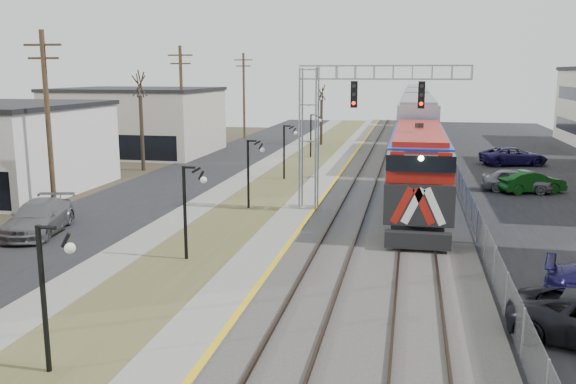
# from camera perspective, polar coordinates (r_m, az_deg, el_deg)

# --- Properties ---
(street_west) EXTENTS (7.00, 120.00, 0.04)m
(street_west) POSITION_cam_1_polar(r_m,az_deg,el_deg) (44.16, -10.75, 0.85)
(street_west) COLOR black
(street_west) RESTS_ON ground
(sidewalk) EXTENTS (2.00, 120.00, 0.08)m
(sidewalk) POSITION_cam_1_polar(r_m,az_deg,el_deg) (42.67, -5.15, 0.67)
(sidewalk) COLOR gray
(sidewalk) RESTS_ON ground
(grass_median) EXTENTS (4.00, 120.00, 0.06)m
(grass_median) POSITION_cam_1_polar(r_m,az_deg,el_deg) (41.93, -1.21, 0.51)
(grass_median) COLOR brown
(grass_median) RESTS_ON ground
(platform) EXTENTS (2.00, 120.00, 0.24)m
(platform) POSITION_cam_1_polar(r_m,az_deg,el_deg) (41.36, 2.85, 0.48)
(platform) COLOR gray
(platform) RESTS_ON ground
(ballast_bed) EXTENTS (8.00, 120.00, 0.20)m
(ballast_bed) POSITION_cam_1_polar(r_m,az_deg,el_deg) (40.93, 9.78, 0.19)
(ballast_bed) COLOR #595651
(ballast_bed) RESTS_ON ground
(platform_edge) EXTENTS (0.24, 120.00, 0.01)m
(platform_edge) POSITION_cam_1_polar(r_m,az_deg,el_deg) (41.22, 4.06, 0.61)
(platform_edge) COLOR gold
(platform_edge) RESTS_ON platform
(track_near) EXTENTS (1.58, 120.00, 0.15)m
(track_near) POSITION_cam_1_polar(r_m,az_deg,el_deg) (41.00, 6.99, 0.54)
(track_near) COLOR #2D2119
(track_near) RESTS_ON ballast_bed
(track_far) EXTENTS (1.58, 120.00, 0.15)m
(track_far) POSITION_cam_1_polar(r_m,az_deg,el_deg) (40.89, 11.89, 0.35)
(track_far) COLOR #2D2119
(track_far) RESTS_ON ballast_bed
(train) EXTENTS (3.00, 85.85, 5.33)m
(train) POSITION_cam_1_polar(r_m,az_deg,el_deg) (70.32, 11.89, 6.94)
(train) COLOR #1537B2
(train) RESTS_ON ground
(signal_gantry) EXTENTS (9.00, 1.07, 8.15)m
(signal_gantry) POSITION_cam_1_polar(r_m,az_deg,el_deg) (33.49, 4.90, 7.39)
(signal_gantry) COLOR gray
(signal_gantry) RESTS_ON ground
(lampposts) EXTENTS (0.14, 62.14, 4.00)m
(lampposts) POSITION_cam_1_polar(r_m,az_deg,el_deg) (25.82, -9.39, -1.88)
(lampposts) COLOR black
(lampposts) RESTS_ON ground
(utility_poles) EXTENTS (0.28, 80.28, 10.00)m
(utility_poles) POSITION_cam_1_polar(r_m,az_deg,el_deg) (36.09, -21.52, 5.99)
(utility_poles) COLOR #4C3823
(utility_poles) RESTS_ON ground
(fence) EXTENTS (0.04, 120.00, 1.60)m
(fence) POSITION_cam_1_polar(r_m,az_deg,el_deg) (40.92, 15.70, 0.93)
(fence) COLOR gray
(fence) RESTS_ON ground
(bare_trees) EXTENTS (12.30, 42.30, 5.95)m
(bare_trees) POSITION_cam_1_polar(r_m,az_deg,el_deg) (47.81, -10.40, 4.88)
(bare_trees) COLOR #382D23
(bare_trees) RESTS_ON ground
(car_lot_e) EXTENTS (4.64, 2.33, 1.52)m
(car_lot_e) POSITION_cam_1_polar(r_m,az_deg,el_deg) (42.62, 20.62, 0.97)
(car_lot_e) COLOR slate
(car_lot_e) RESTS_ON ground
(car_lot_f) EXTENTS (4.58, 3.04, 1.43)m
(car_lot_f) POSITION_cam_1_polar(r_m,az_deg,el_deg) (42.65, 21.79, 0.83)
(car_lot_f) COLOR #0D4212
(car_lot_f) RESTS_ON ground
(car_street_b) EXTENTS (3.30, 5.73, 1.56)m
(car_street_b) POSITION_cam_1_polar(r_m,az_deg,el_deg) (32.03, -22.28, -2.28)
(car_street_b) COLOR slate
(car_street_b) RESTS_ON ground
(car_lot_g) EXTENTS (5.97, 3.92, 1.53)m
(car_lot_g) POSITION_cam_1_polar(r_m,az_deg,el_deg) (54.96, 20.37, 3.12)
(car_lot_g) COLOR #1E1854
(car_lot_g) RESTS_ON ground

